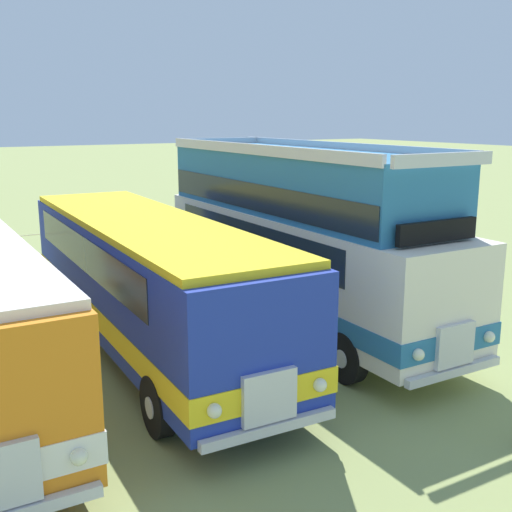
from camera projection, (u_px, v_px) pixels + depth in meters
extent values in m
cube|color=silver|center=(0.00, 477.00, 7.21)|extent=(0.90, 0.13, 0.80)
sphere|color=#EAEACC|center=(79.00, 457.00, 7.65)|extent=(0.22, 0.22, 0.22)
cylinder|color=black|center=(69.00, 436.00, 9.30)|extent=(0.29, 1.04, 1.04)
cylinder|color=silver|center=(79.00, 434.00, 9.37)|extent=(0.02, 0.36, 0.36)
cylinder|color=black|center=(1.00, 319.00, 14.62)|extent=(0.29, 1.04, 1.04)
cylinder|color=silver|center=(8.00, 318.00, 14.69)|extent=(0.02, 0.36, 0.36)
cube|color=#1E339E|center=(146.00, 277.00, 13.77)|extent=(2.89, 10.82, 2.30)
cube|color=yellow|center=(147.00, 303.00, 13.90)|extent=(2.93, 10.86, 0.44)
cube|color=#19232D|center=(139.00, 247.00, 13.98)|extent=(2.83, 8.42, 0.76)
cube|color=#19232D|center=(266.00, 314.00, 9.09)|extent=(2.20, 0.18, 0.90)
cube|color=silver|center=(269.00, 397.00, 9.27)|extent=(0.90, 0.15, 0.80)
cube|color=silver|center=(270.00, 429.00, 9.35)|extent=(2.30, 0.22, 0.16)
sphere|color=#EAEACC|center=(320.00, 385.00, 9.68)|extent=(0.22, 0.22, 0.22)
sphere|color=#EAEACC|center=(214.00, 411.00, 8.83)|extent=(0.22, 0.22, 0.22)
cube|color=yellow|center=(144.00, 222.00, 13.50)|extent=(2.83, 10.42, 0.14)
cylinder|color=black|center=(278.00, 378.00, 11.35)|extent=(0.32, 1.05, 1.04)
cylinder|color=silver|center=(286.00, 377.00, 11.42)|extent=(0.03, 0.36, 0.36)
cylinder|color=black|center=(158.00, 406.00, 10.26)|extent=(0.32, 1.05, 1.04)
cylinder|color=silver|center=(149.00, 408.00, 10.19)|extent=(0.03, 0.36, 0.36)
cylinder|color=black|center=(145.00, 285.00, 17.61)|extent=(0.32, 1.05, 1.04)
cylinder|color=silver|center=(150.00, 284.00, 17.69)|extent=(0.03, 0.36, 0.36)
cylinder|color=black|center=(61.00, 296.00, 16.53)|extent=(0.32, 1.05, 1.04)
cylinder|color=silver|center=(55.00, 297.00, 16.46)|extent=(0.03, 0.36, 0.36)
cube|color=silver|center=(301.00, 259.00, 15.43)|extent=(2.66, 9.90, 2.30)
cube|color=teal|center=(301.00, 283.00, 15.57)|extent=(2.70, 9.94, 0.44)
cube|color=#19232D|center=(292.00, 233.00, 15.64)|extent=(2.65, 7.50, 0.76)
cube|color=#19232D|center=(455.00, 277.00, 11.18)|extent=(2.20, 0.14, 0.90)
cube|color=silver|center=(455.00, 345.00, 11.36)|extent=(0.90, 0.13, 0.80)
cube|color=silver|center=(454.00, 372.00, 11.44)|extent=(2.30, 0.18, 0.16)
sphere|color=#EAEACC|center=(489.00, 337.00, 11.79)|extent=(0.22, 0.22, 0.22)
sphere|color=#EAEACC|center=(418.00, 355.00, 10.91)|extent=(0.22, 0.22, 0.22)
cube|color=teal|center=(297.00, 181.00, 15.23)|extent=(2.54, 9.00, 1.50)
cube|color=silver|center=(444.00, 160.00, 11.10)|extent=(2.40, 0.14, 0.24)
cube|color=silver|center=(222.00, 142.00, 18.42)|extent=(2.40, 0.14, 0.24)
cube|color=silver|center=(337.00, 147.00, 15.64)|extent=(0.24, 8.96, 0.24)
cube|color=silver|center=(254.00, 149.00, 14.47)|extent=(0.24, 8.96, 0.24)
cube|color=#19232D|center=(296.00, 194.00, 15.30)|extent=(2.58, 8.90, 0.64)
cube|color=black|center=(437.00, 231.00, 11.43)|extent=(1.90, 0.15, 0.40)
cylinder|color=black|center=(432.00, 337.00, 13.44)|extent=(0.30, 1.04, 1.04)
cylinder|color=silver|center=(437.00, 336.00, 13.51)|extent=(0.03, 0.36, 0.36)
cylinder|color=black|center=(347.00, 357.00, 12.32)|extent=(0.30, 1.04, 1.04)
cylinder|color=silver|center=(340.00, 359.00, 12.24)|extent=(0.03, 0.36, 0.36)
cylinder|color=black|center=(274.00, 273.00, 18.90)|extent=(0.30, 1.04, 1.04)
cylinder|color=silver|center=(278.00, 273.00, 18.97)|extent=(0.03, 0.36, 0.36)
cylinder|color=black|center=(205.00, 283.00, 17.78)|extent=(0.30, 1.04, 1.04)
cylinder|color=silver|center=(200.00, 284.00, 17.70)|extent=(0.03, 0.36, 0.36)
cylinder|color=#8C704C|center=(209.00, 228.00, 26.42)|extent=(0.08, 0.08, 1.05)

